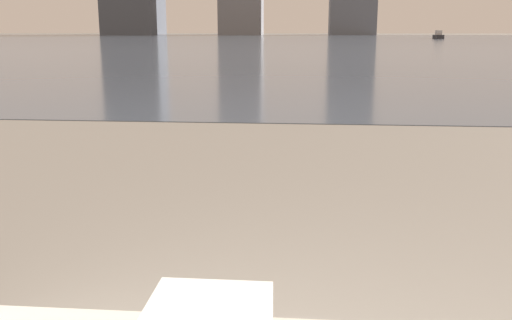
# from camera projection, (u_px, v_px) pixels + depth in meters

# --- Properties ---
(harbor_water) EXTENTS (180.00, 110.00, 0.01)m
(harbor_water) POSITION_uv_depth(u_px,v_px,m) (307.00, 40.00, 60.61)
(harbor_water) COLOR slate
(harbor_water) RESTS_ON ground_plane
(harbor_boat_1) EXTENTS (0.98, 2.66, 0.99)m
(harbor_boat_1) POSITION_uv_depth(u_px,v_px,m) (438.00, 36.00, 69.00)
(harbor_boat_1) COLOR #2D2D33
(harbor_boat_1) RESTS_ON harbor_water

